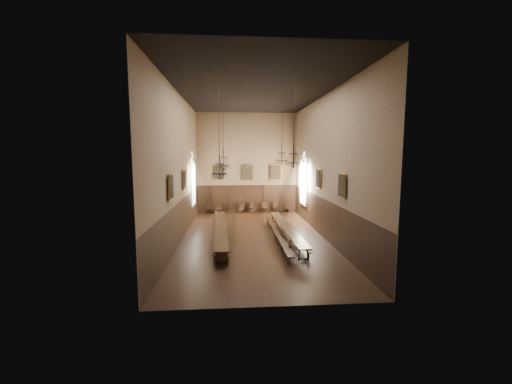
{
  "coord_description": "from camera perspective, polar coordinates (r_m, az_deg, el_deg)",
  "views": [
    {
      "loc": [
        -1.28,
        -19.35,
        5.31
      ],
      "look_at": [
        0.27,
        1.5,
        2.79
      ],
      "focal_mm": 22.0,
      "sensor_mm": 36.0,
      "label": 1
    }
  ],
  "objects": [
    {
      "name": "chandelier_front_left",
      "position": [
        17.32,
        -6.64,
        4.37
      ],
      "size": [
        0.85,
        0.85,
        4.9
      ],
      "color": "black",
      "rests_on": "ceiling"
    },
    {
      "name": "chair_7",
      "position": [
        28.79,
        5.63,
        -3.24
      ],
      "size": [
        0.51,
        0.51,
        0.92
      ],
      "rotation": [
        0.0,
        0.0,
        -0.31
      ],
      "color": "black",
      "rests_on": "floor"
    },
    {
      "name": "chair_0",
      "position": [
        28.45,
        -8.47,
        -3.42
      ],
      "size": [
        0.44,
        0.44,
        0.9
      ],
      "rotation": [
        0.0,
        0.0,
        0.1
      ],
      "color": "black",
      "rests_on": "floor"
    },
    {
      "name": "portrait_back_0",
      "position": [
        28.31,
        -6.92,
        3.55
      ],
      "size": [
        1.1,
        0.12,
        1.4
      ],
      "color": "#AD6F29",
      "rests_on": "wall_back"
    },
    {
      "name": "chair_3",
      "position": [
        28.29,
        -2.77,
        -3.41
      ],
      "size": [
        0.49,
        0.49,
        0.89
      ],
      "rotation": [
        0.0,
        0.0,
        -0.3
      ],
      "color": "black",
      "rests_on": "floor"
    },
    {
      "name": "bench_right_outer",
      "position": [
        20.61,
        6.8,
        -7.36
      ],
      "size": [
        0.32,
        9.28,
        0.42
      ],
      "rotation": [
        0.0,
        0.0,
        -0.0
      ],
      "color": "black",
      "rests_on": "floor"
    },
    {
      "name": "wall_front",
      "position": [
        10.45,
        2.81,
        2.42
      ],
      "size": [
        9.0,
        0.02,
        9.0
      ],
      "primitive_type": "cube",
      "color": "#866F52",
      "rests_on": "ground"
    },
    {
      "name": "table_left",
      "position": [
        20.0,
        -6.44,
        -7.38
      ],
      "size": [
        1.25,
        10.4,
        0.81
      ],
      "rotation": [
        0.0,
        0.0,
        0.05
      ],
      "color": "black",
      "rests_on": "floor"
    },
    {
      "name": "chair_4",
      "position": [
        28.46,
        -0.77,
        -3.32
      ],
      "size": [
        0.46,
        0.46,
        0.93
      ],
      "rotation": [
        0.0,
        0.0,
        0.14
      ],
      "color": "black",
      "rests_on": "floor"
    },
    {
      "name": "wainscot_panelling",
      "position": [
        19.82,
        -0.45,
        -4.96
      ],
      "size": [
        9.0,
        18.0,
        2.5
      ],
      "primitive_type": null,
      "color": "black",
      "rests_on": "floor"
    },
    {
      "name": "portrait_back_2",
      "position": [
        28.55,
        3.59,
        3.61
      ],
      "size": [
        1.1,
        0.12,
        1.4
      ],
      "color": "#AD6F29",
      "rests_on": "wall_back"
    },
    {
      "name": "bench_left_inner",
      "position": [
        20.16,
        -4.56,
        -7.56
      ],
      "size": [
        0.72,
        10.37,
        0.47
      ],
      "rotation": [
        0.0,
        0.0,
        -0.04
      ],
      "color": "black",
      "rests_on": "floor"
    },
    {
      "name": "chair_5",
      "position": [
        28.53,
        1.59,
        -3.26
      ],
      "size": [
        0.56,
        0.56,
        1.0
      ],
      "rotation": [
        0.0,
        0.0,
        0.32
      ],
      "color": "black",
      "rests_on": "floor"
    },
    {
      "name": "bench_left_outer",
      "position": [
        20.24,
        -7.57,
        -7.62
      ],
      "size": [
        0.83,
        9.43,
        0.42
      ],
      "rotation": [
        0.0,
        0.0,
        0.06
      ],
      "color": "black",
      "rests_on": "floor"
    },
    {
      "name": "portrait_right_1",
      "position": [
        16.91,
        15.34,
        1.16
      ],
      "size": [
        0.12,
        1.0,
        1.3
      ],
      "color": "#AD6F29",
      "rests_on": "wall_right"
    },
    {
      "name": "chandelier_front_right",
      "position": [
        16.97,
        6.84,
        6.31
      ],
      "size": [
        0.78,
        0.78,
        4.28
      ],
      "color": "black",
      "rests_on": "ceiling"
    },
    {
      "name": "wall_left",
      "position": [
        19.64,
        -13.74,
        4.3
      ],
      "size": [
        0.02,
        18.0,
        9.0
      ],
      "primitive_type": "cube",
      "color": "#866F52",
      "rests_on": "ground"
    },
    {
      "name": "ceiling",
      "position": [
        19.75,
        -0.47,
        17.66
      ],
      "size": [
        9.0,
        18.0,
        0.02
      ],
      "primitive_type": "cube",
      "color": "black",
      "rests_on": "ground"
    },
    {
      "name": "chandelier_back_right",
      "position": [
        22.09,
        4.71,
        6.39
      ],
      "size": [
        0.87,
        0.87,
        4.29
      ],
      "color": "black",
      "rests_on": "ceiling"
    },
    {
      "name": "window_right",
      "position": [
        25.57,
        8.68,
        2.5
      ],
      "size": [
        0.2,
        2.2,
        4.6
      ],
      "primitive_type": null,
      "color": "white",
      "rests_on": "wall_right"
    },
    {
      "name": "wall_right",
      "position": [
        20.22,
        12.44,
        4.4
      ],
      "size": [
        0.02,
        18.0,
        9.0
      ],
      "primitive_type": "cube",
      "color": "#866F52",
      "rests_on": "ground"
    },
    {
      "name": "chair_6",
      "position": [
        28.61,
        3.65,
        -3.24
      ],
      "size": [
        0.52,
        0.52,
        1.0
      ],
      "rotation": [
        0.0,
        0.0,
        0.2
      ],
      "color": "black",
      "rests_on": "floor"
    },
    {
      "name": "bench_right_inner",
      "position": [
        20.31,
        3.61,
        -7.41
      ],
      "size": [
        0.32,
        10.75,
        0.48
      ],
      "rotation": [
        0.0,
        0.0,
        0.0
      ],
      "color": "black",
      "rests_on": "floor"
    },
    {
      "name": "chair_2",
      "position": [
        28.36,
        -4.46,
        -3.37
      ],
      "size": [
        0.47,
        0.47,
        0.95
      ],
      "rotation": [
        0.0,
        0.0,
        -0.12
      ],
      "color": "black",
      "rests_on": "floor"
    },
    {
      "name": "window_left",
      "position": [
        25.13,
        -11.44,
        2.36
      ],
      "size": [
        0.2,
        2.2,
        4.6
      ],
      "primitive_type": null,
      "color": "white",
      "rests_on": "wall_left"
    },
    {
      "name": "wall_back",
      "position": [
        28.4,
        -1.66,
        5.22
      ],
      "size": [
        9.0,
        0.02,
        9.0
      ],
      "primitive_type": "cube",
      "color": "#866F52",
      "rests_on": "ground"
    },
    {
      "name": "portrait_left_0",
      "position": [
        20.65,
        -12.87,
        2.22
      ],
      "size": [
        0.12,
        1.0,
        1.3
      ],
      "color": "#AD6F29",
      "rests_on": "wall_left"
    },
    {
      "name": "floor",
      "position": [
        20.11,
        -0.44,
        -8.48
      ],
      "size": [
        9.0,
        18.0,
        0.02
      ],
      "primitive_type": "cube",
      "color": "black",
      "rests_on": "ground"
    },
    {
      "name": "portrait_back_1",
      "position": [
        28.31,
        -1.65,
        3.59
      ],
      "size": [
        1.1,
        0.12,
        1.4
      ],
      "color": "#AD6F29",
      "rests_on": "wall_back"
    },
    {
      "name": "portrait_right_0",
      "position": [
        21.19,
        11.28,
        2.37
      ],
      "size": [
        0.12,
        1.0,
        1.3
      ],
      "color": "#AD6F29",
      "rests_on": "wall_right"
    },
    {
      "name": "portrait_left_1",
      "position": [
        16.23,
        -15.23,
        0.93
      ],
      "size": [
        0.12,
        1.0,
        1.3
      ],
      "color": "#AD6F29",
      "rests_on": "wall_left"
    },
    {
      "name": "chair_1",
      "position": [
        28.31,
        -6.85,
        -3.37
      ],
      "size": [
        0.47,
        0.47,
        1.02
      ],
      "rotation": [
        0.0,
        0.0,
        -0.05
      ],
      "color": "black",
      "rests_on": "floor"
    },
    {
      "name": "chandelier_back_left",
      "position": [
        21.83,
        -5.96,
        5.51
      ],
      "size": [
        0.92,
        0.92,
        4.64
      ],
      "color": "black",
      "rests_on": "ceiling"
    },
    {
      "name": "table_right",
      "position": [
        20.24,
        5.51,
        -7.27
      ],
      "size": [
        0.94,
        9.75,
        0.76
      ],
      "rotation": [
        0.0,
        0.0,
        0.03
      ],
      "color": "black",
      "rests_on": "floor"
    }
  ]
}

